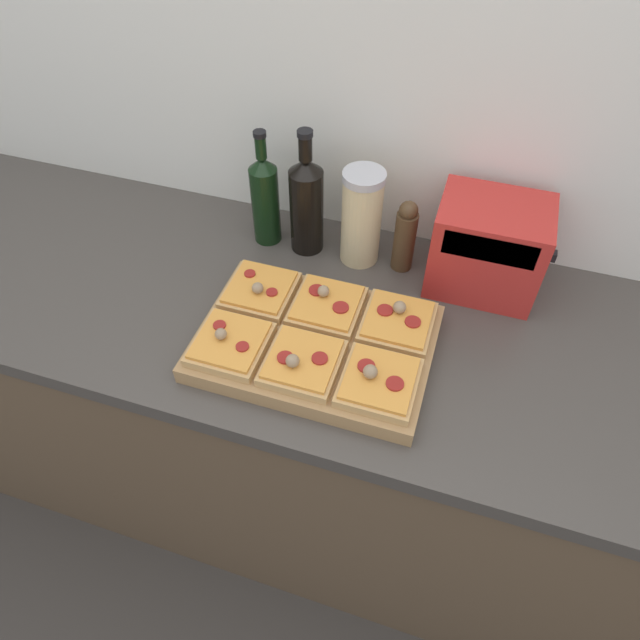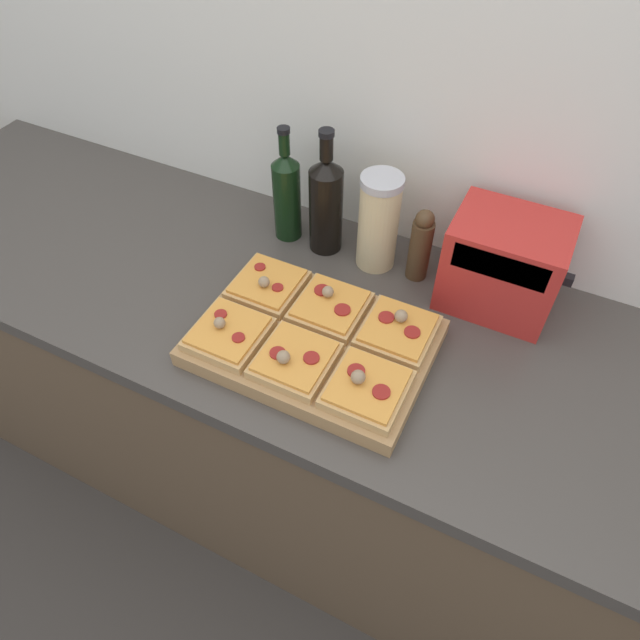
% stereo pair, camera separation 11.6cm
% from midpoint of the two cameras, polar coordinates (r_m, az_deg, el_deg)
% --- Properties ---
extents(ground_plane, '(12.00, 12.00, 0.00)m').
position_cam_midpoint_polar(ground_plane, '(1.91, -0.80, -25.89)').
color(ground_plane, '#3D3833').
extents(wall_back, '(6.00, 0.06, 2.50)m').
position_cam_midpoint_polar(wall_back, '(1.31, 12.96, 20.30)').
color(wall_back, silver).
rests_on(wall_back, ground_plane).
extents(kitchen_counter, '(2.63, 0.67, 0.91)m').
position_cam_midpoint_polar(kitchen_counter, '(1.61, 4.30, -11.24)').
color(kitchen_counter, brown).
rests_on(kitchen_counter, ground_plane).
extents(cutting_board, '(0.47, 0.33, 0.04)m').
position_cam_midpoint_polar(cutting_board, '(1.17, 2.18, -2.42)').
color(cutting_board, '#A37A4C').
rests_on(cutting_board, kitchen_counter).
extents(pizza_slice_back_left, '(0.14, 0.15, 0.05)m').
position_cam_midpoint_polar(pizza_slice_back_left, '(1.24, -2.61, 3.45)').
color(pizza_slice_back_left, tan).
rests_on(pizza_slice_back_left, cutting_board).
extents(pizza_slice_back_center, '(0.14, 0.15, 0.05)m').
position_cam_midpoint_polar(pizza_slice_back_center, '(1.20, 3.81, 1.23)').
color(pizza_slice_back_center, tan).
rests_on(pizza_slice_back_center, cutting_board).
extents(pizza_slice_back_right, '(0.14, 0.15, 0.05)m').
position_cam_midpoint_polar(pizza_slice_back_right, '(1.17, 10.64, -1.18)').
color(pizza_slice_back_right, tan).
rests_on(pizza_slice_back_right, cutting_board).
extents(pizza_slice_front_left, '(0.14, 0.15, 0.05)m').
position_cam_midpoint_polar(pizza_slice_front_left, '(1.15, -6.32, -1.45)').
color(pizza_slice_front_left, tan).
rests_on(pizza_slice_front_left, cutting_board).
extents(pizza_slice_front_center, '(0.14, 0.15, 0.05)m').
position_cam_midpoint_polar(pizza_slice_front_center, '(1.10, 0.46, -4.13)').
color(pizza_slice_front_center, tan).
rests_on(pizza_slice_front_center, cutting_board).
extents(pizza_slice_front_right, '(0.14, 0.15, 0.06)m').
position_cam_midpoint_polar(pizza_slice_front_right, '(1.07, 7.84, -6.90)').
color(pizza_slice_front_right, tan).
rests_on(pizza_slice_front_right, cutting_board).
extents(olive_oil_bottle, '(0.07, 0.07, 0.29)m').
position_cam_midpoint_polar(olive_oil_bottle, '(1.38, -0.89, 12.36)').
color(olive_oil_bottle, black).
rests_on(olive_oil_bottle, kitchen_counter).
extents(wine_bottle, '(0.08, 0.08, 0.31)m').
position_cam_midpoint_polar(wine_bottle, '(1.34, 3.12, 11.49)').
color(wine_bottle, black).
rests_on(wine_bottle, kitchen_counter).
extents(grain_jar_tall, '(0.10, 0.10, 0.24)m').
position_cam_midpoint_polar(grain_jar_tall, '(1.31, 8.44, 9.54)').
color(grain_jar_tall, beige).
rests_on(grain_jar_tall, kitchen_counter).
extents(pepper_mill, '(0.05, 0.05, 0.18)m').
position_cam_midpoint_polar(pepper_mill, '(1.31, 12.56, 7.19)').
color(pepper_mill, '#47331E').
rests_on(pepper_mill, kitchen_counter).
extents(toaster_oven, '(0.26, 0.18, 0.21)m').
position_cam_midpoint_polar(toaster_oven, '(1.29, 20.35, 5.11)').
color(toaster_oven, red).
rests_on(toaster_oven, kitchen_counter).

